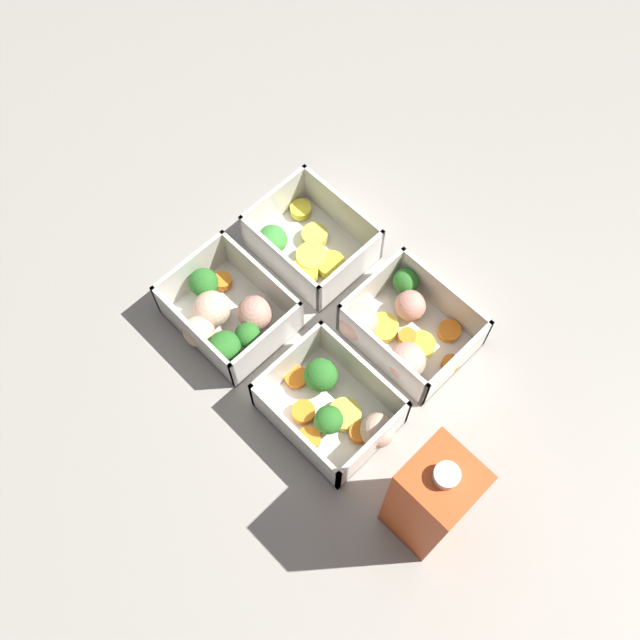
{
  "coord_description": "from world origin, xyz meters",
  "views": [
    {
      "loc": [
        -0.28,
        0.27,
        0.84
      ],
      "look_at": [
        0.0,
        0.0,
        0.02
      ],
      "focal_mm": 42.0,
      "sensor_mm": 36.0,
      "label": 1
    }
  ],
  "objects_px": {
    "container_near_left": "(401,328)",
    "container_far_right": "(225,315)",
    "container_near_right": "(306,244)",
    "juice_carton": "(431,500)",
    "container_far_left": "(335,408)"
  },
  "relations": [
    {
      "from": "container_near_left",
      "to": "juice_carton",
      "type": "xyz_separation_m",
      "value": [
        -0.17,
        0.15,
        0.07
      ]
    },
    {
      "from": "container_near_left",
      "to": "container_near_right",
      "type": "xyz_separation_m",
      "value": [
        0.17,
        -0.0,
        -0.0
      ]
    },
    {
      "from": "container_near_right",
      "to": "container_far_right",
      "type": "distance_m",
      "value": 0.14
    },
    {
      "from": "juice_carton",
      "to": "container_near_right",
      "type": "bearing_deg",
      "value": -23.97
    },
    {
      "from": "container_near_left",
      "to": "container_near_right",
      "type": "relative_size",
      "value": 1.12
    },
    {
      "from": "container_near_left",
      "to": "container_far_right",
      "type": "relative_size",
      "value": 1.12
    },
    {
      "from": "container_near_left",
      "to": "container_near_right",
      "type": "distance_m",
      "value": 0.17
    },
    {
      "from": "container_near_right",
      "to": "container_far_left",
      "type": "xyz_separation_m",
      "value": [
        -0.18,
        0.13,
        0.0
      ]
    },
    {
      "from": "container_near_left",
      "to": "container_far_left",
      "type": "bearing_deg",
      "value": 96.57
    },
    {
      "from": "container_near_left",
      "to": "juice_carton",
      "type": "height_order",
      "value": "juice_carton"
    },
    {
      "from": "container_near_left",
      "to": "juice_carton",
      "type": "bearing_deg",
      "value": 138.65
    },
    {
      "from": "container_near_right",
      "to": "juice_carton",
      "type": "relative_size",
      "value": 0.71
    },
    {
      "from": "container_near_left",
      "to": "container_near_right",
      "type": "bearing_deg",
      "value": -0.43
    },
    {
      "from": "container_far_left",
      "to": "container_far_right",
      "type": "bearing_deg",
      "value": 3.69
    },
    {
      "from": "container_near_right",
      "to": "container_near_left",
      "type": "bearing_deg",
      "value": 179.57
    }
  ]
}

